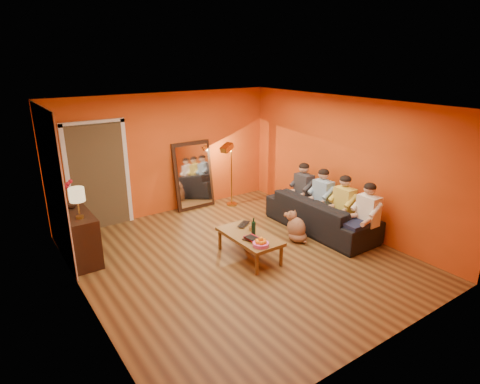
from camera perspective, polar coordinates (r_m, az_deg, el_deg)
room_shell at (r=6.78m, az=-1.81°, el=1.57°), size 5.00×5.50×2.60m
white_accent at (r=7.18m, az=-25.07°, el=0.75°), size 0.02×1.90×2.58m
doorway_recess at (r=8.46m, az=-19.70°, el=2.20°), size 1.06×0.30×2.10m
door_jamb_left at (r=8.23m, az=-23.26°, el=1.31°), size 0.08×0.06×2.20m
door_jamb_right at (r=8.50m, az=-15.79°, el=2.68°), size 0.08×0.06×2.20m
door_header at (r=8.12m, az=-20.29°, el=9.26°), size 1.22×0.06×0.08m
mirror_frame at (r=9.07m, az=-6.65°, el=2.37°), size 0.92×0.27×1.51m
mirror_glass at (r=9.03m, az=-6.53°, el=2.31°), size 0.78×0.21×1.35m
sideboard at (r=7.33m, az=-21.96°, el=-5.81°), size 0.44×1.18×0.85m
table_lamp at (r=6.81m, az=-22.05°, el=-1.50°), size 0.24×0.24×0.51m
sofa at (r=8.10m, az=11.41°, el=-3.06°), size 2.34×0.92×0.68m
coffee_table at (r=6.95m, az=1.32°, el=-7.67°), size 0.62×1.22×0.42m
floor_lamp at (r=9.15m, az=-1.22°, el=2.37°), size 0.36×0.32×1.44m
dog at (r=7.58m, az=8.03°, el=-4.81°), size 0.46×0.57×0.59m
person_far_left at (r=7.50m, az=17.70°, el=-3.21°), size 0.70×0.44×1.22m
person_mid_left at (r=7.82m, az=14.55°, el=-2.01°), size 0.70×0.44×1.22m
person_mid_right at (r=8.16m, az=11.67°, el=-0.90°), size 0.70×0.44×1.22m
person_far_right at (r=8.52m, az=9.02°, el=0.11°), size 0.70×0.44×1.22m
fruit_bowl at (r=6.44m, az=2.98°, el=-7.04°), size 0.26×0.26×0.16m
wine_bottle at (r=6.78m, az=1.94°, el=-4.95°), size 0.07×0.07×0.31m
tumbler at (r=6.99m, az=1.55°, el=-5.21°), size 0.10×0.10×0.08m
laptop at (r=7.21m, az=0.86°, el=-4.70°), size 0.39×0.35×0.03m
book_lower at (r=6.61m, az=1.09°, el=-6.99°), size 0.24×0.27×0.02m
book_mid at (r=6.62m, az=1.11°, el=-6.78°), size 0.20×0.27×0.02m
book_upper at (r=6.59m, az=1.14°, el=-6.71°), size 0.18×0.22×0.02m
vase at (r=7.37m, az=-22.91°, el=-1.44°), size 0.18×0.18×0.19m
flowers at (r=7.29m, az=-23.19°, el=0.64°), size 0.17×0.17×0.51m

